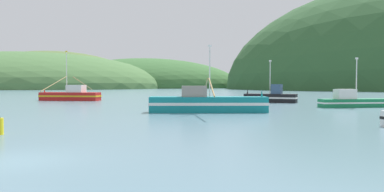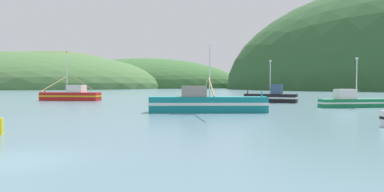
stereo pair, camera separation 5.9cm
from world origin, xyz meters
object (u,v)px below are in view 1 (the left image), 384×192
object	(u,v)px
fishing_boat_teal	(207,103)
fishing_boat_green	(354,101)
fishing_boat_red	(71,95)
fishing_boat_black	(271,97)

from	to	relation	value
fishing_boat_teal	fishing_boat_green	bearing A→B (deg)	21.81
fishing_boat_red	fishing_boat_green	size ratio (longest dim) A/B	1.94
fishing_boat_teal	fishing_boat_green	xyz separation A→B (m)	(15.84, 9.71, -0.20)
fishing_boat_teal	fishing_boat_black	size ratio (longest dim) A/B	1.93
fishing_boat_teal	fishing_boat_green	size ratio (longest dim) A/B	1.71
fishing_boat_black	fishing_boat_green	size ratio (longest dim) A/B	0.89
fishing_boat_black	fishing_boat_red	bearing A→B (deg)	13.36
fishing_boat_teal	fishing_boat_black	xyz separation A→B (m)	(7.15, 19.34, -0.07)
fishing_boat_green	fishing_boat_black	bearing A→B (deg)	113.81
fishing_boat_red	fishing_boat_black	world-z (taller)	fishing_boat_red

